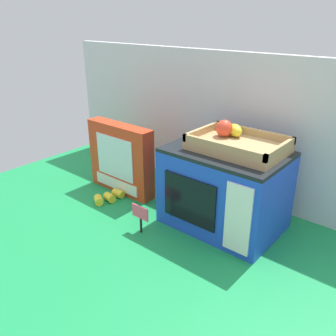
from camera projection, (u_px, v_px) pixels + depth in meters
ground_plane at (182, 209)px, 1.34m from camera, size 1.70×1.70×0.00m
display_back_panel at (220, 124)px, 1.40m from camera, size 1.61×0.03×0.56m
toy_microwave at (224, 189)px, 1.19m from camera, size 0.38×0.27×0.27m
food_groups_crate at (237, 143)px, 1.14m from camera, size 0.29×0.20×0.08m
cookie_set_box at (121, 159)px, 1.43m from camera, size 0.31×0.07×0.28m
price_sign at (140, 215)px, 1.17m from camera, size 0.07×0.01×0.10m
loose_toy_banana at (109, 197)px, 1.40m from camera, size 0.07×0.13×0.03m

